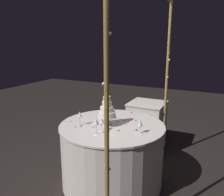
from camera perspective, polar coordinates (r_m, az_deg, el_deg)
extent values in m
plane|color=black|center=(3.11, 0.00, -19.66)|extent=(12.00, 12.00, 0.00)
cylinder|color=olive|center=(3.36, 13.12, 3.06)|extent=(0.04, 0.04, 2.21)
cylinder|color=olive|center=(1.71, -1.31, -7.10)|extent=(0.04, 0.04, 2.21)
sphere|color=#F9EAB2|center=(3.41, 13.05, -0.61)|extent=(0.02, 0.02, 0.02)
sphere|color=#F9EAB2|center=(1.86, -1.60, -16.28)|extent=(0.02, 0.02, 0.02)
sphere|color=#F9EAB2|center=(3.31, 13.76, 9.00)|extent=(0.02, 0.02, 0.02)
sphere|color=#F9EAB2|center=(3.40, 13.08, 0.58)|extent=(0.02, 0.02, 0.02)
sphere|color=#F9EAB2|center=(1.60, -0.58, 15.40)|extent=(0.02, 0.02, 0.02)
sphere|color=#F9EAB2|center=(3.31, 13.66, 10.61)|extent=(0.02, 0.02, 0.02)
sphere|color=#F9EAB2|center=(1.63, -2.05, 3.47)|extent=(0.02, 0.02, 0.02)
sphere|color=#F9EAB2|center=(3.33, 13.42, 5.00)|extent=(0.02, 0.02, 0.02)
sphere|color=#F9EAB2|center=(1.87, -0.66, -16.86)|extent=(0.02, 0.02, 0.02)
sphere|color=#F9EAB2|center=(3.62, 12.38, -10.61)|extent=(0.02, 0.02, 0.02)
cylinder|color=silver|center=(2.92, 0.00, -13.64)|extent=(1.21, 1.21, 0.73)
cylinder|color=silver|center=(2.76, 0.00, -6.70)|extent=(1.24, 1.24, 0.02)
cube|color=silver|center=(3.79, 8.41, -6.94)|extent=(0.52, 0.52, 0.76)
cube|color=silver|center=(3.67, 8.62, -1.27)|extent=(0.54, 0.54, 0.02)
cylinder|color=silver|center=(2.74, -1.25, -6.55)|extent=(0.11, 0.11, 0.01)
cylinder|color=silver|center=(2.73, -1.25, -5.58)|extent=(0.02, 0.02, 0.09)
cylinder|color=silver|center=(2.71, -1.26, -4.59)|extent=(0.22, 0.22, 0.01)
cylinder|color=silver|center=(2.70, -1.26, -3.88)|extent=(0.20, 0.20, 0.06)
cylinder|color=silver|center=(2.68, -1.27, -2.69)|extent=(0.15, 0.15, 0.06)
cylinder|color=silver|center=(2.67, -1.28, -1.46)|extent=(0.11, 0.11, 0.06)
cylinder|color=silver|center=(2.65, -1.28, -0.20)|extent=(0.08, 0.08, 0.06)
cylinder|color=silver|center=(2.49, -3.83, -8.79)|extent=(0.06, 0.06, 0.00)
cylinder|color=silver|center=(2.47, -3.85, -7.58)|extent=(0.01, 0.01, 0.11)
cone|color=silver|center=(2.44, -3.88, -5.65)|extent=(0.06, 0.06, 0.07)
cylinder|color=silver|center=(2.77, -7.81, -6.54)|extent=(0.06, 0.06, 0.00)
cylinder|color=silver|center=(2.75, -7.85, -5.52)|extent=(0.01, 0.01, 0.10)
cone|color=silver|center=(2.72, -7.90, -3.89)|extent=(0.05, 0.05, 0.06)
cylinder|color=silver|center=(2.58, -2.54, -7.94)|extent=(0.06, 0.06, 0.00)
cylinder|color=silver|center=(2.57, -2.55, -6.95)|extent=(0.01, 0.01, 0.09)
cone|color=silver|center=(2.54, -2.57, -5.44)|extent=(0.06, 0.06, 0.05)
cylinder|color=silver|center=(2.54, 6.78, -8.46)|extent=(0.06, 0.06, 0.00)
cylinder|color=silver|center=(2.52, 6.80, -7.59)|extent=(0.01, 0.01, 0.08)
cone|color=silver|center=(2.50, 6.85, -5.98)|extent=(0.06, 0.06, 0.07)
cylinder|color=silver|center=(3.08, -1.41, -4.29)|extent=(0.06, 0.06, 0.00)
cylinder|color=silver|center=(3.06, -1.41, -3.56)|extent=(0.01, 0.01, 0.08)
cone|color=silver|center=(3.05, -1.42, -2.39)|extent=(0.06, 0.06, 0.05)
cube|color=silver|center=(2.97, 1.46, -4.97)|extent=(0.09, 0.22, 0.01)
cube|color=white|center=(3.06, -0.47, -4.32)|extent=(0.05, 0.09, 0.01)
ellipsoid|color=red|center=(2.72, -8.90, -6.92)|extent=(0.03, 0.03, 0.00)
ellipsoid|color=red|center=(3.03, -1.96, -4.58)|extent=(0.03, 0.02, 0.00)
ellipsoid|color=red|center=(2.84, 1.47, -5.84)|extent=(0.03, 0.03, 0.00)
ellipsoid|color=red|center=(2.97, 1.26, -4.99)|extent=(0.04, 0.04, 0.00)
ellipsoid|color=red|center=(2.58, 1.61, -7.94)|extent=(0.04, 0.04, 0.00)
ellipsoid|color=red|center=(3.01, -1.21, -4.71)|extent=(0.03, 0.03, 0.00)
ellipsoid|color=red|center=(2.86, 4.06, -5.77)|extent=(0.03, 0.03, 0.00)
ellipsoid|color=red|center=(2.85, -2.95, -5.84)|extent=(0.03, 0.03, 0.00)
ellipsoid|color=red|center=(2.91, -10.01, -5.61)|extent=(0.02, 0.03, 0.00)
ellipsoid|color=red|center=(3.22, 4.77, -3.51)|extent=(0.05, 0.04, 0.00)
ellipsoid|color=red|center=(2.68, -4.53, -7.12)|extent=(0.03, 0.04, 0.00)
ellipsoid|color=red|center=(2.72, -7.63, -6.90)|extent=(0.03, 0.03, 0.00)
ellipsoid|color=red|center=(3.02, 0.56, -4.67)|extent=(0.02, 0.03, 0.00)
ellipsoid|color=red|center=(2.76, 6.53, -6.53)|extent=(0.04, 0.05, 0.00)
ellipsoid|color=red|center=(2.61, 5.97, -7.75)|extent=(0.05, 0.04, 0.00)
ellipsoid|color=red|center=(2.90, 5.80, -5.52)|extent=(0.03, 0.03, 0.00)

